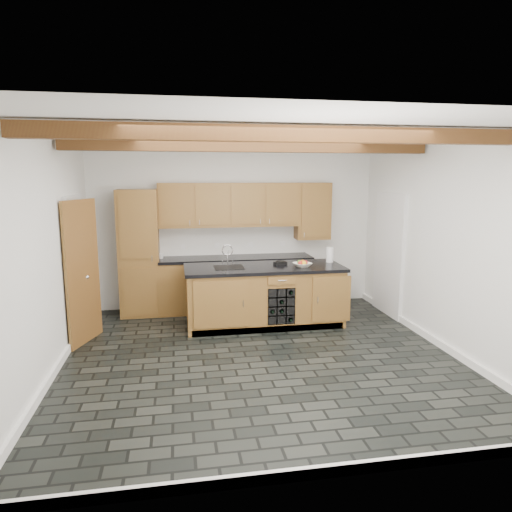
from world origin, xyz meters
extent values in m
plane|color=black|center=(0.00, 0.00, 0.00)|extent=(5.00, 5.00, 0.00)
plane|color=white|center=(0.00, 2.50, 1.40)|extent=(5.00, 0.00, 5.00)
plane|color=white|center=(-2.50, 0.00, 1.40)|extent=(0.00, 5.00, 5.00)
plane|color=white|center=(2.50, 0.00, 1.40)|extent=(0.00, 5.00, 5.00)
plane|color=white|center=(0.00, 0.00, 2.80)|extent=(5.00, 5.00, 0.00)
cube|color=#4F3314|center=(0.00, -1.20, 2.70)|extent=(4.90, 0.15, 0.15)
cube|color=#4F3314|center=(0.00, 0.60, 2.70)|extent=(4.90, 0.15, 0.15)
cube|color=white|center=(-2.48, 0.00, 0.05)|extent=(0.04, 5.00, 0.10)
cube|color=white|center=(2.48, 0.00, 0.05)|extent=(0.04, 5.00, 0.10)
cube|color=white|center=(0.00, -2.48, 0.05)|extent=(5.00, 0.04, 0.10)
cube|color=white|center=(-2.47, 1.30, 1.02)|extent=(0.06, 0.94, 2.04)
cube|color=olive|center=(-2.32, 0.95, 1.00)|extent=(0.31, 0.77, 2.00)
cube|color=white|center=(2.47, 1.50, 1.02)|extent=(0.06, 0.98, 2.04)
cube|color=black|center=(2.50, 1.50, 1.00)|extent=(0.02, 0.86, 1.96)
cube|color=olive|center=(-1.65, 2.20, 1.05)|extent=(0.65, 0.60, 2.10)
cube|color=olive|center=(-0.02, 2.20, 0.44)|extent=(2.60, 0.60, 0.88)
cube|color=black|center=(-0.02, 2.20, 0.91)|extent=(2.64, 0.62, 0.05)
cube|color=white|center=(-0.02, 2.49, 1.19)|extent=(2.60, 0.02, 0.52)
cube|color=olive|center=(-0.12, 2.33, 1.83)|extent=(2.40, 0.35, 0.75)
cube|color=olive|center=(1.38, 2.33, 1.70)|extent=(0.60, 0.35, 1.00)
cube|color=olive|center=(0.30, 1.30, 0.44)|extent=(2.40, 0.90, 0.88)
cube|color=black|center=(0.30, 1.30, 0.91)|extent=(2.46, 0.96, 0.05)
cube|color=olive|center=(-0.42, 0.84, 0.48)|extent=(0.80, 0.02, 0.70)
cube|color=olive|center=(1.25, 0.84, 0.48)|extent=(0.60, 0.02, 0.70)
cube|color=black|center=(0.48, 0.99, 0.40)|extent=(0.42, 0.30, 0.56)
cylinder|color=black|center=(0.48, 0.95, 0.33)|extent=(0.07, 0.26, 0.07)
cylinder|color=black|center=(0.62, 0.95, 0.19)|extent=(0.07, 0.26, 0.07)
cylinder|color=black|center=(0.48, 0.95, 0.47)|extent=(0.07, 0.26, 0.07)
cylinder|color=black|center=(0.62, 0.95, 0.61)|extent=(0.07, 0.26, 0.07)
cylinder|color=black|center=(0.34, 0.95, 0.33)|extent=(0.07, 0.26, 0.07)
cube|color=black|center=(-0.25, 1.30, 0.93)|extent=(0.45, 0.40, 0.02)
cylinder|color=silver|center=(-0.25, 1.48, 1.03)|extent=(0.02, 0.02, 0.20)
torus|color=silver|center=(-0.25, 1.48, 1.17)|extent=(0.18, 0.02, 0.18)
cylinder|color=silver|center=(-0.33, 1.48, 0.97)|extent=(0.02, 0.02, 0.08)
cylinder|color=silver|center=(-0.17, 1.48, 0.97)|extent=(0.02, 0.02, 0.08)
cube|color=black|center=(0.58, 1.39, 0.95)|extent=(0.22, 0.15, 0.04)
cylinder|color=black|center=(0.58, 1.39, 0.98)|extent=(0.13, 0.13, 0.02)
imported|color=white|center=(0.87, 1.14, 0.96)|extent=(0.34, 0.34, 0.07)
sphere|color=red|center=(0.92, 1.14, 1.00)|extent=(0.07, 0.07, 0.07)
sphere|color=orange|center=(0.89, 1.18, 1.00)|extent=(0.07, 0.07, 0.07)
sphere|color=#488925|center=(0.83, 1.17, 1.00)|extent=(0.07, 0.07, 0.07)
sphere|color=red|center=(0.83, 1.11, 1.00)|extent=(0.07, 0.07, 0.07)
sphere|color=gold|center=(0.89, 1.09, 1.00)|extent=(0.07, 0.07, 0.07)
cylinder|color=white|center=(1.42, 1.46, 1.05)|extent=(0.12, 0.12, 0.24)
imported|color=white|center=(-1.30, 2.25, 0.98)|extent=(0.11, 0.11, 0.10)
camera|label=1|loc=(-1.02, -5.53, 2.30)|focal=32.00mm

